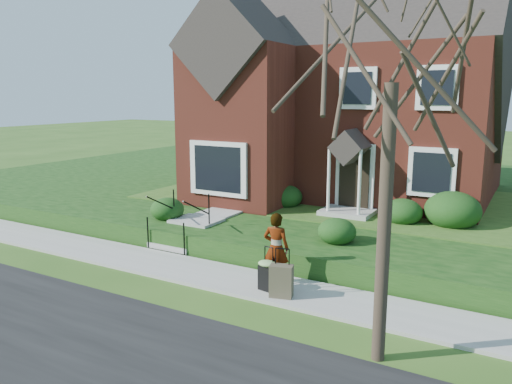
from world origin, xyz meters
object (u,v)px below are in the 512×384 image
Objects in this scene: suitcase_olive at (281,281)px; tree_verge at (393,54)px; front_steps at (187,229)px; suitcase_black at (267,274)px; woman at (276,248)px.

tree_verge reaches higher than suitcase_olive.
suitcase_black is (3.83, -2.10, -0.01)m from front_steps.
woman is 0.68m from suitcase_black.
tree_verge reaches higher than woman.
front_steps is at bearing 162.00° from suitcase_black.
suitcase_black is at bearing -28.74° from front_steps.
suitcase_black is 0.14× the size of tree_verge.
suitcase_olive is (4.28, -2.28, -0.03)m from front_steps.
suitcase_olive is (0.45, -0.18, -0.03)m from suitcase_black.
front_steps is 8.96m from tree_verge.
tree_verge is at bearing -28.25° from front_steps.
front_steps is 0.28× the size of tree_verge.
woman is 0.23× the size of tree_verge.
suitcase_black is at bearing 152.39° from tree_verge.
tree_verge is (2.53, -1.38, 4.56)m from suitcase_olive.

